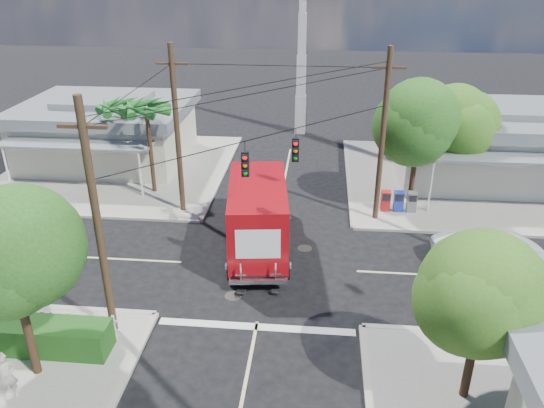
# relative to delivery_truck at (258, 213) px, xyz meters

# --- Properties ---
(ground) EXTENTS (120.00, 120.00, 0.00)m
(ground) POSITION_rel_delivery_truck_xyz_m (0.65, -1.78, -1.81)
(ground) COLOR black
(ground) RESTS_ON ground
(sidewalk_ne) EXTENTS (14.12, 14.12, 0.14)m
(sidewalk_ne) POSITION_rel_delivery_truck_xyz_m (11.53, 9.10, -1.74)
(sidewalk_ne) COLOR gray
(sidewalk_ne) RESTS_ON ground
(sidewalk_nw) EXTENTS (14.12, 14.12, 0.14)m
(sidewalk_nw) POSITION_rel_delivery_truck_xyz_m (-10.23, 9.10, -1.74)
(sidewalk_nw) COLOR gray
(sidewalk_nw) RESTS_ON ground
(road_markings) EXTENTS (32.00, 32.00, 0.01)m
(road_markings) POSITION_rel_delivery_truck_xyz_m (0.65, -3.26, -1.80)
(road_markings) COLOR beige
(road_markings) RESTS_ON ground
(building_ne) EXTENTS (11.80, 10.20, 4.50)m
(building_ne) POSITION_rel_delivery_truck_xyz_m (13.15, 10.18, 0.51)
(building_ne) COLOR beige
(building_ne) RESTS_ON sidewalk_ne
(building_nw) EXTENTS (10.80, 10.20, 4.30)m
(building_nw) POSITION_rel_delivery_truck_xyz_m (-11.35, 10.68, 0.42)
(building_nw) COLOR beige
(building_nw) RESTS_ON sidewalk_nw
(radio_tower) EXTENTS (0.80, 0.80, 17.00)m
(radio_tower) POSITION_rel_delivery_truck_xyz_m (1.15, 18.22, 3.84)
(radio_tower) COLOR silver
(radio_tower) RESTS_ON ground
(tree_sw_front) EXTENTS (3.88, 3.78, 6.03)m
(tree_sw_front) POSITION_rel_delivery_truck_xyz_m (-6.34, -9.33, 2.53)
(tree_sw_front) COLOR #422D1C
(tree_sw_front) RESTS_ON sidewalk_sw
(tree_ne_front) EXTENTS (4.21, 4.14, 6.66)m
(tree_ne_front) POSITION_rel_delivery_truck_xyz_m (7.86, 4.97, 2.96)
(tree_ne_front) COLOR #422D1C
(tree_ne_front) RESTS_ON sidewalk_ne
(tree_ne_back) EXTENTS (3.77, 3.66, 5.82)m
(tree_ne_back) POSITION_rel_delivery_truck_xyz_m (10.46, 7.17, 2.38)
(tree_ne_back) COLOR #422D1C
(tree_ne_back) RESTS_ON sidewalk_ne
(tree_se) EXTENTS (3.67, 3.54, 5.62)m
(tree_se) POSITION_rel_delivery_truck_xyz_m (7.66, -9.03, 2.24)
(tree_se) COLOR #422D1C
(tree_se) RESTS_ON sidewalk_se
(palm_nw_front) EXTENTS (3.01, 3.08, 5.59)m
(palm_nw_front) POSITION_rel_delivery_truck_xyz_m (-6.85, 5.72, 3.24)
(palm_nw_front) COLOR #422D1C
(palm_nw_front) RESTS_ON sidewalk_nw
(palm_nw_back) EXTENTS (3.01, 3.08, 5.19)m
(palm_nw_back) POSITION_rel_delivery_truck_xyz_m (-8.85, 7.22, 2.87)
(palm_nw_back) COLOR #422D1C
(palm_nw_back) RESTS_ON sidewalk_nw
(utility_poles) EXTENTS (12.00, 10.68, 9.00)m
(utility_poles) POSITION_rel_delivery_truck_xyz_m (-0.93, -0.18, 2.87)
(utility_poles) COLOR #473321
(utility_poles) RESTS_ON ground
(picket_fence) EXTENTS (5.94, 0.06, 1.00)m
(picket_fence) POSITION_rel_delivery_truck_xyz_m (-7.15, -7.38, -1.12)
(picket_fence) COLOR silver
(picket_fence) RESTS_ON sidewalk_sw
(hedge_sw) EXTENTS (6.20, 1.20, 1.10)m
(hedge_sw) POSITION_rel_delivery_truck_xyz_m (-7.35, -8.18, -1.12)
(hedge_sw) COLOR #194D16
(hedge_sw) RESTS_ON sidewalk_sw
(vending_boxes) EXTENTS (1.90, 0.50, 1.10)m
(vending_boxes) POSITION_rel_delivery_truck_xyz_m (7.15, 4.42, -1.12)
(vending_boxes) COLOR #A51819
(vending_boxes) RESTS_ON sidewalk_ne
(delivery_truck) EXTENTS (3.49, 8.44, 3.55)m
(delivery_truck) POSITION_rel_delivery_truck_xyz_m (0.00, 0.00, 0.00)
(delivery_truck) COLOR black
(delivery_truck) RESTS_ON ground
(parked_car) EXTENTS (5.37, 3.20, 1.40)m
(parked_car) POSITION_rel_delivery_truck_xyz_m (10.67, -0.29, -1.11)
(parked_car) COLOR silver
(parked_car) RESTS_ON ground
(pedestrian) EXTENTS (0.75, 0.71, 1.73)m
(pedestrian) POSITION_rel_delivery_truck_xyz_m (-6.60, -10.46, -0.80)
(pedestrian) COLOR #B7B29E
(pedestrian) RESTS_ON sidewalk_sw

